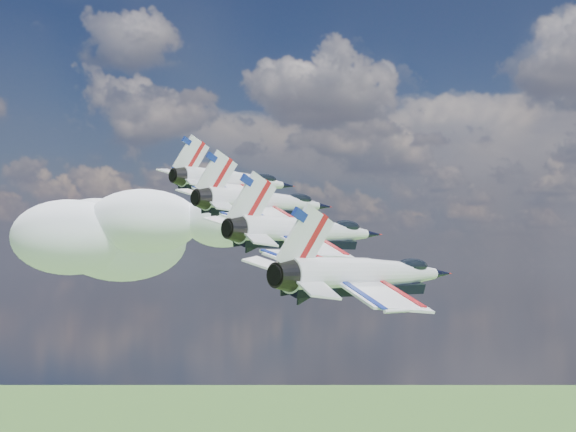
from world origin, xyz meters
The scene contains 5 objects.
cloud_left centered at (-89.13, 83.26, 156.77)m, with size 51.06×40.12×20.06m, color white.
jet_0 centered at (-17.77, 19.63, 157.11)m, with size 11.00×16.28×4.86m, color white, non-canonical shape.
jet_1 centered at (-8.95, 12.37, 154.04)m, with size 11.00×16.28×4.86m, color silver, non-canonical shape.
jet_2 centered at (-0.12, 5.10, 150.96)m, with size 11.00×16.28×4.86m, color white, non-canonical shape.
jet_3 centered at (8.70, -2.16, 147.88)m, with size 11.00×16.28×4.86m, color white, non-canonical shape.
Camera 1 is at (31.13, -46.37, 148.38)m, focal length 50.00 mm.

